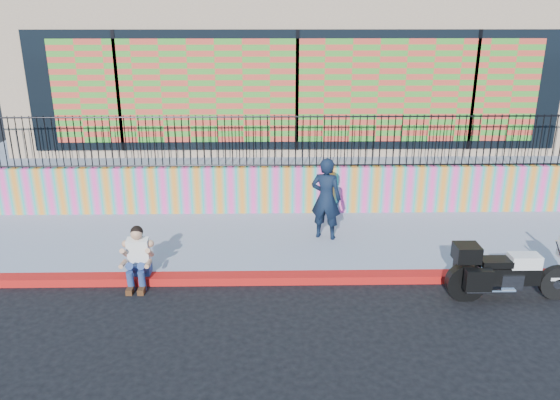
{
  "coord_description": "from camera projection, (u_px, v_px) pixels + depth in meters",
  "views": [
    {
      "loc": [
        -0.65,
        -8.85,
        4.62
      ],
      "look_at": [
        -0.46,
        1.2,
        1.15
      ],
      "focal_mm": 35.0,
      "sensor_mm": 36.0,
      "label": 1
    }
  ],
  "objects": [
    {
      "name": "police_motorcycle",
      "position": [
        511.0,
        269.0,
        9.11
      ],
      "size": [
        2.15,
        0.71,
        1.34
      ],
      "color": "black",
      "rests_on": "ground"
    },
    {
      "name": "seated_man",
      "position": [
        138.0,
        263.0,
        9.59
      ],
      "size": [
        0.54,
        0.71,
        1.06
      ],
      "color": "navy",
      "rests_on": "ground"
    },
    {
      "name": "police_officer",
      "position": [
        326.0,
        199.0,
        11.16
      ],
      "size": [
        0.73,
        0.6,
        1.72
      ],
      "primitive_type": "imported",
      "rotation": [
        0.0,
        0.0,
        2.8
      ],
      "color": "black",
      "rests_on": "sidewalk"
    },
    {
      "name": "metal_fence",
      "position": [
        298.0,
        141.0,
        12.35
      ],
      "size": [
        15.8,
        0.04,
        1.2
      ],
      "primitive_type": null,
      "color": "black",
      "rests_on": "mural_wall"
    },
    {
      "name": "elevated_platform",
      "position": [
        290.0,
        143.0,
        17.57
      ],
      "size": [
        16.0,
        10.0,
        1.25
      ],
      "primitive_type": "cube",
      "color": "#8C95A8",
      "rests_on": "ground"
    },
    {
      "name": "storefront_building",
      "position": [
        291.0,
        60.0,
        16.51
      ],
      "size": [
        14.0,
        8.06,
        4.0
      ],
      "color": "tan",
      "rests_on": "elevated_platform"
    },
    {
      "name": "sidewalk",
      "position": [
        301.0,
        241.0,
        11.41
      ],
      "size": [
        16.0,
        3.0,
        0.15
      ],
      "primitive_type": "cube",
      "color": "#8C95A8",
      "rests_on": "ground"
    },
    {
      "name": "ground",
      "position": [
        306.0,
        281.0,
        9.88
      ],
      "size": [
        90.0,
        90.0,
        0.0
      ],
      "primitive_type": "plane",
      "color": "black",
      "rests_on": "ground"
    },
    {
      "name": "red_curb",
      "position": [
        306.0,
        278.0,
        9.86
      ],
      "size": [
        16.0,
        0.3,
        0.15
      ],
      "primitive_type": "cube",
      "color": "red",
      "rests_on": "ground"
    },
    {
      "name": "mural_wall",
      "position": [
        298.0,
        190.0,
        12.72
      ],
      "size": [
        16.0,
        0.2,
        1.1
      ],
      "primitive_type": "cube",
      "color": "#FF43A4",
      "rests_on": "sidewalk"
    }
  ]
}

